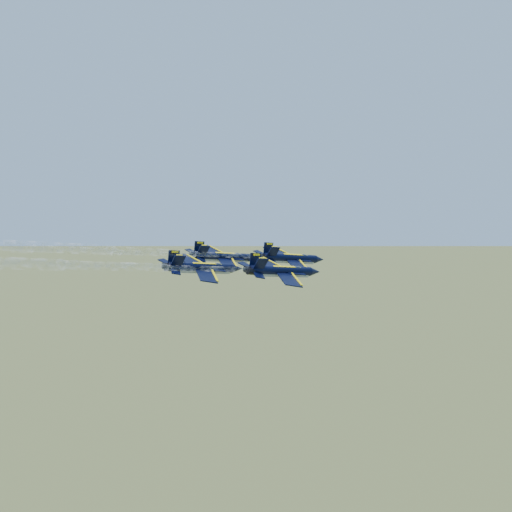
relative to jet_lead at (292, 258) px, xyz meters
The scene contains 7 objects.
jet_lead is the anchor object (origin of this frame).
jet_left 12.72m from the jet_lead, 156.53° to the right, with size 10.84×15.29×4.49m.
jet_right 14.38m from the jet_lead, 66.91° to the right, with size 10.84×15.29×4.49m.
jet_slot 18.81m from the jet_lead, 112.34° to the right, with size 10.84×15.29×4.49m.
smoke_trail_lead 33.32m from the jet_lead, 112.84° to the right, with size 18.11×40.37×1.86m.
smoke_trail_left 43.42m from the jet_lead, 124.52° to the right, with size 18.11×40.37×1.86m.
smoke_trail_right 44.54m from the jet_lead, 99.43° to the right, with size 18.11×40.37×1.86m.
Camera 1 is at (49.77, -82.09, 121.05)m, focal length 40.00 mm.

